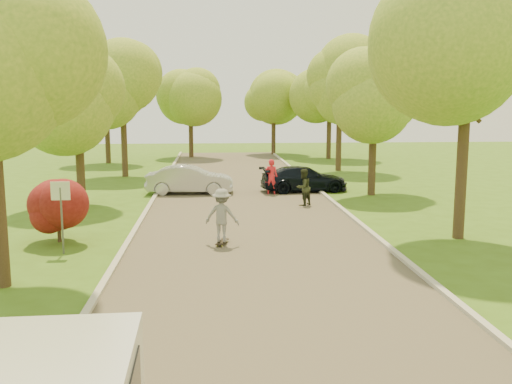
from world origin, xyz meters
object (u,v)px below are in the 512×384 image
object	(u,v)px
longboard	(222,242)
skateboarder	(222,215)
person_striped	(271,177)
person_olive	(303,187)
street_sign	(61,202)
dark_sedan	(304,179)
silver_sedan	(190,180)

from	to	relation	value
longboard	skateboarder	distance (m)	0.86
person_striped	person_olive	bearing A→B (deg)	122.48
street_sign	skateboarder	distance (m)	4.84
street_sign	person_striped	world-z (taller)	street_sign
dark_sedan	street_sign	bearing A→B (deg)	135.16
longboard	person_olive	bearing A→B (deg)	-102.71
longboard	person_striped	world-z (taller)	person_striped
person_olive	silver_sedan	bearing A→B (deg)	-77.69
silver_sedan	person_olive	xyz separation A→B (m)	(5.05, -3.70, 0.11)
silver_sedan	dark_sedan	world-z (taller)	silver_sedan
street_sign	person_olive	world-z (taller)	street_sign
silver_sedan	person_olive	world-z (taller)	person_olive
longboard	skateboarder	size ratio (longest dim) A/B	0.53
person_olive	street_sign	bearing A→B (deg)	-0.31
longboard	person_olive	world-z (taller)	person_olive
silver_sedan	person_olive	distance (m)	6.27
skateboarder	street_sign	bearing A→B (deg)	24.59
dark_sedan	skateboarder	xyz separation A→B (m)	(-4.35, -10.64, 0.32)
skateboarder	person_olive	distance (m)	7.60
silver_sedan	person_striped	distance (m)	4.02
dark_sedan	person_olive	distance (m)	4.05
street_sign	person_striped	bearing A→B (deg)	55.11
silver_sedan	person_striped	xyz separation A→B (m)	(3.99, -0.52, 0.17)
street_sign	silver_sedan	distance (m)	11.59
skateboarder	person_striped	xyz separation A→B (m)	(2.60, 9.83, -0.09)
street_sign	silver_sedan	xyz separation A→B (m)	(3.36, 11.06, -0.86)
dark_sedan	longboard	distance (m)	11.51
person_striped	silver_sedan	bearing A→B (deg)	6.47
street_sign	dark_sedan	world-z (taller)	street_sign
dark_sedan	person_striped	size ratio (longest dim) A/B	2.53
street_sign	person_olive	bearing A→B (deg)	41.15
street_sign	skateboarder	bearing A→B (deg)	8.42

